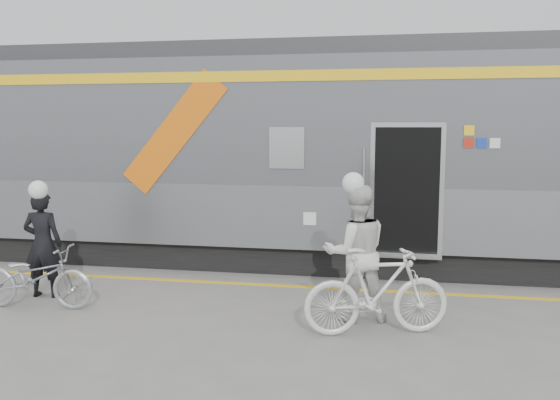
% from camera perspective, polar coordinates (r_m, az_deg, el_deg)
% --- Properties ---
extents(ground, '(90.00, 90.00, 0.00)m').
position_cam_1_polar(ground, '(7.92, -4.68, -12.24)').
color(ground, slate).
rests_on(ground, ground).
extents(train, '(24.00, 3.17, 4.10)m').
position_cam_1_polar(train, '(11.57, 1.02, 4.36)').
color(train, black).
rests_on(train, ground).
extents(safety_strip, '(24.00, 0.12, 0.01)m').
position_cam_1_polar(safety_strip, '(9.91, -1.36, -8.16)').
color(safety_strip, yellow).
rests_on(safety_strip, ground).
extents(man, '(0.63, 0.45, 1.65)m').
position_cam_1_polar(man, '(9.79, -21.86, -3.95)').
color(man, black).
rests_on(man, ground).
extents(bicycle_left, '(1.78, 0.75, 0.91)m').
position_cam_1_polar(bicycle_left, '(9.31, -22.53, -6.88)').
color(bicycle_left, '#B1B4BA').
rests_on(bicycle_left, ground).
extents(woman, '(1.06, 0.93, 1.85)m').
position_cam_1_polar(woman, '(8.08, 7.32, -5.07)').
color(woman, silver).
rests_on(woman, ground).
extents(bicycle_right, '(1.94, 1.05, 1.12)m').
position_cam_1_polar(bicycle_right, '(7.62, 9.30, -8.68)').
color(bicycle_right, silver).
rests_on(bicycle_right, ground).
extents(helmet_man, '(0.29, 0.29, 0.29)m').
position_cam_1_polar(helmet_man, '(9.66, -22.14, 1.70)').
color(helmet_man, white).
rests_on(helmet_man, man).
extents(helmet_woman, '(0.30, 0.30, 0.30)m').
position_cam_1_polar(helmet_woman, '(7.92, 7.44, 2.54)').
color(helmet_woman, white).
rests_on(helmet_woman, woman).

